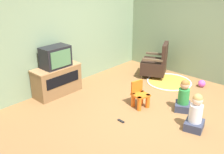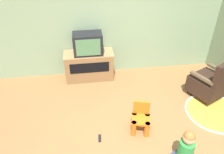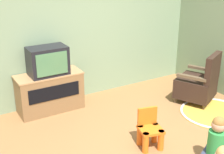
{
  "view_description": "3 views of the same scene",
  "coord_description": "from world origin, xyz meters",
  "px_view_note": "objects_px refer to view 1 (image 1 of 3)",
  "views": [
    {
      "loc": [
        -4.07,
        -2.51,
        2.63
      ],
      "look_at": [
        -0.5,
        0.75,
        0.66
      ],
      "focal_mm": 42.0,
      "sensor_mm": 36.0,
      "label": 1
    },
    {
      "loc": [
        -0.97,
        -2.24,
        2.9
      ],
      "look_at": [
        -0.51,
        1.03,
        0.68
      ],
      "focal_mm": 35.0,
      "sensor_mm": 36.0,
      "label": 2
    },
    {
      "loc": [
        -2.47,
        -2.58,
        2.44
      ],
      "look_at": [
        -0.27,
        1.07,
        0.81
      ],
      "focal_mm": 50.0,
      "sensor_mm": 36.0,
      "label": 3
    }
  ],
  "objects_px": {
    "black_armchair": "(155,64)",
    "child_watching_left": "(196,114)",
    "television": "(56,57)",
    "yellow_kid_chair": "(140,97)",
    "toy_ball": "(202,83)",
    "remote_control": "(121,121)",
    "tv_cabinet": "(57,80)",
    "child_watching_center": "(184,97)"
  },
  "relations": [
    {
      "from": "television",
      "to": "child_watching_center",
      "type": "distance_m",
      "value": 2.82
    },
    {
      "from": "yellow_kid_chair",
      "to": "remote_control",
      "type": "bearing_deg",
      "value": -157.26
    },
    {
      "from": "television",
      "to": "child_watching_center",
      "type": "height_order",
      "value": "television"
    },
    {
      "from": "child_watching_center",
      "to": "remote_control",
      "type": "distance_m",
      "value": 1.37
    },
    {
      "from": "toy_ball",
      "to": "black_armchair",
      "type": "bearing_deg",
      "value": 99.22
    },
    {
      "from": "black_armchair",
      "to": "toy_ball",
      "type": "bearing_deg",
      "value": 73.87
    },
    {
      "from": "child_watching_left",
      "to": "remote_control",
      "type": "height_order",
      "value": "child_watching_left"
    },
    {
      "from": "child_watching_center",
      "to": "remote_control",
      "type": "relative_size",
      "value": 4.32
    },
    {
      "from": "television",
      "to": "tv_cabinet",
      "type": "bearing_deg",
      "value": 90.0
    },
    {
      "from": "child_watching_left",
      "to": "child_watching_center",
      "type": "xyz_separation_m",
      "value": [
        0.49,
        0.49,
        -0.01
      ]
    },
    {
      "from": "yellow_kid_chair",
      "to": "child_watching_left",
      "type": "xyz_separation_m",
      "value": [
        -0.02,
        -1.22,
        0.08
      ]
    },
    {
      "from": "tv_cabinet",
      "to": "child_watching_center",
      "type": "xyz_separation_m",
      "value": [
        1.24,
        -2.49,
        -0.05
      ]
    },
    {
      "from": "child_watching_center",
      "to": "remote_control",
      "type": "bearing_deg",
      "value": 125.45
    },
    {
      "from": "toy_ball",
      "to": "remote_control",
      "type": "height_order",
      "value": "toy_ball"
    },
    {
      "from": "television",
      "to": "yellow_kid_chair",
      "type": "relative_size",
      "value": 1.15
    },
    {
      "from": "television",
      "to": "toy_ball",
      "type": "height_order",
      "value": "television"
    },
    {
      "from": "black_armchair",
      "to": "toy_ball",
      "type": "distance_m",
      "value": 1.26
    },
    {
      "from": "television",
      "to": "toy_ball",
      "type": "relative_size",
      "value": 3.54
    },
    {
      "from": "child_watching_left",
      "to": "tv_cabinet",
      "type": "bearing_deg",
      "value": 89.92
    },
    {
      "from": "television",
      "to": "yellow_kid_chair",
      "type": "height_order",
      "value": "television"
    },
    {
      "from": "black_armchair",
      "to": "remote_control",
      "type": "relative_size",
      "value": 6.05
    },
    {
      "from": "toy_ball",
      "to": "remote_control",
      "type": "bearing_deg",
      "value": 170.64
    },
    {
      "from": "child_watching_center",
      "to": "toy_ball",
      "type": "xyz_separation_m",
      "value": [
        1.34,
        0.21,
        -0.2
      ]
    },
    {
      "from": "child_watching_center",
      "to": "television",
      "type": "bearing_deg",
      "value": 90.05
    },
    {
      "from": "black_armchair",
      "to": "yellow_kid_chair",
      "type": "xyz_separation_m",
      "value": [
        -1.61,
        -0.7,
        -0.13
      ]
    },
    {
      "from": "tv_cabinet",
      "to": "yellow_kid_chair",
      "type": "xyz_separation_m",
      "value": [
        0.77,
        -1.76,
        -0.12
      ]
    },
    {
      "from": "tv_cabinet",
      "to": "remote_control",
      "type": "height_order",
      "value": "tv_cabinet"
    },
    {
      "from": "television",
      "to": "black_armchair",
      "type": "height_order",
      "value": "television"
    },
    {
      "from": "remote_control",
      "to": "black_armchair",
      "type": "bearing_deg",
      "value": -66.5
    },
    {
      "from": "toy_ball",
      "to": "yellow_kid_chair",
      "type": "bearing_deg",
      "value": 163.93
    },
    {
      "from": "yellow_kid_chair",
      "to": "child_watching_left",
      "type": "height_order",
      "value": "child_watching_left"
    },
    {
      "from": "child_watching_left",
      "to": "remote_control",
      "type": "relative_size",
      "value": 4.5
    },
    {
      "from": "toy_ball",
      "to": "remote_control",
      "type": "xyz_separation_m",
      "value": [
        -2.52,
        0.42,
        -0.08
      ]
    },
    {
      "from": "black_armchair",
      "to": "child_watching_left",
      "type": "relative_size",
      "value": 1.34
    },
    {
      "from": "black_armchair",
      "to": "yellow_kid_chair",
      "type": "bearing_deg",
      "value": -1.92
    },
    {
      "from": "tv_cabinet",
      "to": "toy_ball",
      "type": "xyz_separation_m",
      "value": [
        2.58,
        -2.28,
        -0.25
      ]
    },
    {
      "from": "television",
      "to": "toy_ball",
      "type": "xyz_separation_m",
      "value": [
        2.58,
        -2.25,
        -0.8
      ]
    },
    {
      "from": "yellow_kid_chair",
      "to": "child_watching_left",
      "type": "bearing_deg",
      "value": -76.6
    },
    {
      "from": "remote_control",
      "to": "child_watching_center",
      "type": "bearing_deg",
      "value": -113.47
    },
    {
      "from": "toy_ball",
      "to": "child_watching_center",
      "type": "bearing_deg",
      "value": -171.07
    },
    {
      "from": "black_armchair",
      "to": "child_watching_left",
      "type": "height_order",
      "value": "black_armchair"
    },
    {
      "from": "child_watching_center",
      "to": "child_watching_left",
      "type": "bearing_deg",
      "value": -161.46
    }
  ]
}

